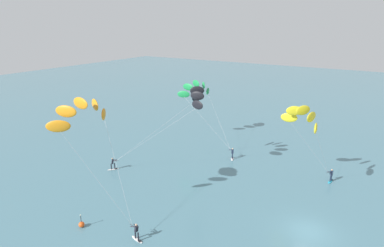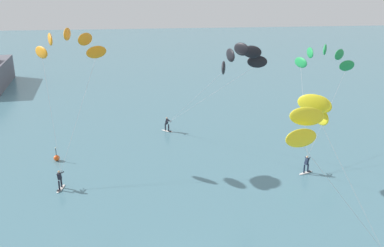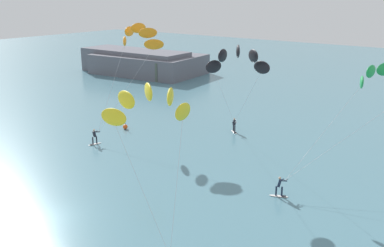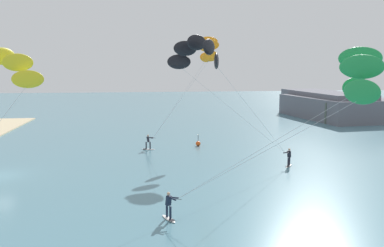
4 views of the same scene
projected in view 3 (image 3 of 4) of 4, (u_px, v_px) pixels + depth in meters
name	position (u px, v px, depth m)	size (l,w,h in m)	color
ground_plane	(44.00, 219.00, 31.05)	(240.00, 240.00, 0.00)	slate
kitesurfer_nearshore	(150.00, 109.00, 26.62)	(7.40, 6.16, 10.23)	#23ADD1
kitesurfer_mid_water	(137.00, 39.00, 47.82)	(6.58, 8.53, 12.31)	white
kitesurfer_far_out	(238.00, 63.00, 37.40)	(9.31, 12.04, 11.28)	white
kitesurfer_downwind	(381.00, 82.00, 36.14)	(8.40, 11.50, 9.96)	white
marker_buoy	(125.00, 127.00, 51.50)	(0.56, 0.56, 1.38)	#EA5119
distant_headland	(144.00, 63.00, 86.56)	(24.67, 15.15, 4.63)	#4C564C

